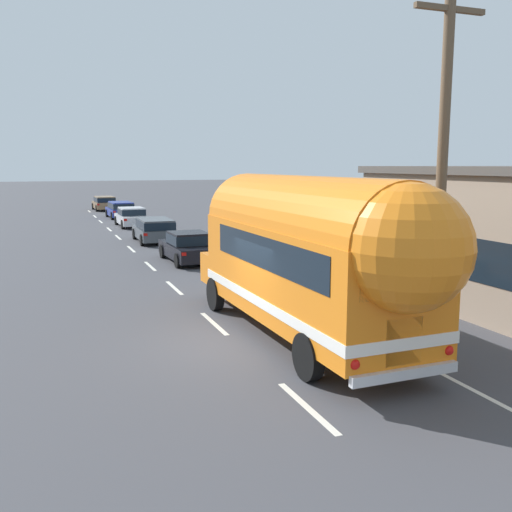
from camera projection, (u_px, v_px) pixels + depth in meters
ground_plane at (236, 343)px, 14.15m from camera, size 300.00×300.00×0.00m
lane_markings at (197, 259)px, 26.74m from camera, size 3.54×80.00×0.01m
utility_pole at (442, 163)px, 12.74m from camera, size 1.80×0.24×8.50m
painted_bus at (312, 252)px, 13.76m from camera, size 2.75×10.71×4.12m
car_lead at (189, 246)px, 25.92m from camera, size 2.01×4.32×1.37m
car_second at (155, 228)px, 32.47m from camera, size 2.07×4.51×1.37m
car_third at (132, 216)px, 40.78m from camera, size 1.98×4.59×1.37m
car_fourth at (120, 209)px, 47.08m from camera, size 2.05×4.34×1.37m
car_fifth at (104, 202)px, 55.16m from camera, size 2.08×4.29×1.37m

